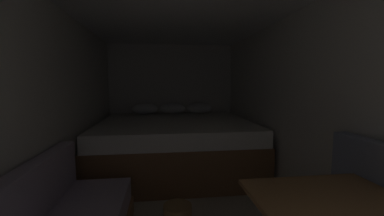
{
  "coord_description": "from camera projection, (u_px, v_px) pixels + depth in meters",
  "views": [
    {
      "loc": [
        -0.2,
        -0.58,
        1.29
      ],
      "look_at": [
        0.18,
        2.39,
        0.98
      ],
      "focal_mm": 22.5,
      "sensor_mm": 36.0,
      "label": 1
    }
  ],
  "objects": [
    {
      "name": "ground_plane",
      "position": [
        183.0,
        214.0,
        2.37
      ],
      "size": [
        6.69,
        6.69,
        0.0
      ],
      "primitive_type": "plane",
      "color": "#B2A893"
    },
    {
      "name": "wall_back",
      "position": [
        172.0,
        98.0,
        4.6
      ],
      "size": [
        2.41,
        0.05,
        2.01
      ],
      "primitive_type": "cube",
      "color": "silver",
      "rests_on": "ground"
    },
    {
      "name": "wall_left",
      "position": [
        50.0,
        116.0,
        2.12
      ],
      "size": [
        0.05,
        4.69,
        2.01
      ],
      "primitive_type": "cube",
      "color": "silver",
      "rests_on": "ground"
    },
    {
      "name": "wall_right",
      "position": [
        299.0,
        112.0,
        2.42
      ],
      "size": [
        0.05,
        4.69,
        2.01
      ],
      "primitive_type": "cube",
      "color": "silver",
      "rests_on": "ground"
    },
    {
      "name": "ceiling_slab",
      "position": [
        182.0,
        0.0,
        2.16
      ],
      "size": [
        2.41,
        4.69,
        0.05
      ],
      "primitive_type": "cube",
      "color": "white",
      "rests_on": "wall_left"
    },
    {
      "name": "bed",
      "position": [
        175.0,
        144.0,
        3.64
      ],
      "size": [
        2.19,
        1.98,
        0.93
      ],
      "color": "brown",
      "rests_on": "ground"
    }
  ]
}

